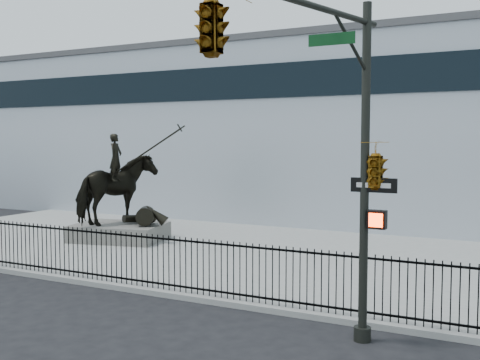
% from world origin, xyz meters
% --- Properties ---
extents(ground, '(120.00, 120.00, 0.00)m').
position_xyz_m(ground, '(0.00, 0.00, 0.00)').
color(ground, black).
rests_on(ground, ground).
extents(plaza, '(30.00, 12.00, 0.15)m').
position_xyz_m(plaza, '(0.00, 7.00, 0.07)').
color(plaza, gray).
rests_on(plaza, ground).
extents(building, '(44.00, 14.00, 9.00)m').
position_xyz_m(building, '(0.00, 20.00, 4.50)').
color(building, silver).
rests_on(building, ground).
extents(picket_fence, '(22.10, 0.10, 1.50)m').
position_xyz_m(picket_fence, '(0.00, 1.25, 0.90)').
color(picket_fence, black).
rests_on(picket_fence, plaza).
extents(statue_plinth, '(4.00, 3.15, 0.67)m').
position_xyz_m(statue_plinth, '(-4.74, 6.75, 0.48)').
color(statue_plinth, '#585550').
rests_on(statue_plinth, plaza).
extents(equestrian_statue, '(4.47, 3.27, 3.87)m').
position_xyz_m(equestrian_statue, '(-4.67, 6.77, 2.22)').
color(equestrian_statue, black).
rests_on(equestrian_statue, statue_plinth).
extents(traffic_signal_right, '(2.17, 6.86, 7.00)m').
position_xyz_m(traffic_signal_right, '(6.47, -2.00, 4.85)').
color(traffic_signal_right, black).
rests_on(traffic_signal_right, ground).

